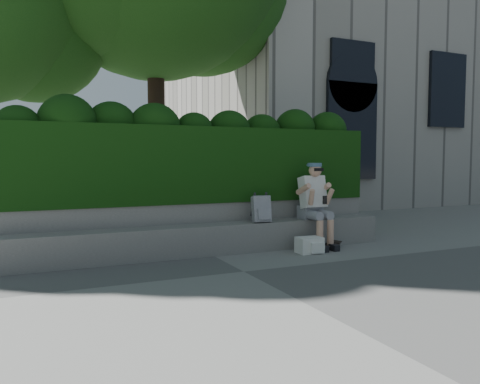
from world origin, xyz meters
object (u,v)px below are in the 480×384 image
person (315,201)px  backpack_plaid (261,209)px  skateboard (323,246)px  backpack_ground (309,245)px

person → backpack_plaid: size_ratio=3.34×
person → backpack_plaid: person is taller
skateboard → backpack_ground: 0.33m
person → backpack_ground: size_ratio=3.63×
backpack_ground → person: bearing=50.9°
backpack_plaid → person: bearing=3.9°
skateboard → backpack_plaid: 1.15m
person → skateboard: size_ratio=1.87×
skateboard → backpack_plaid: (-0.90, 0.40, 0.59)m
backpack_ground → backpack_plaid: bearing=142.9°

